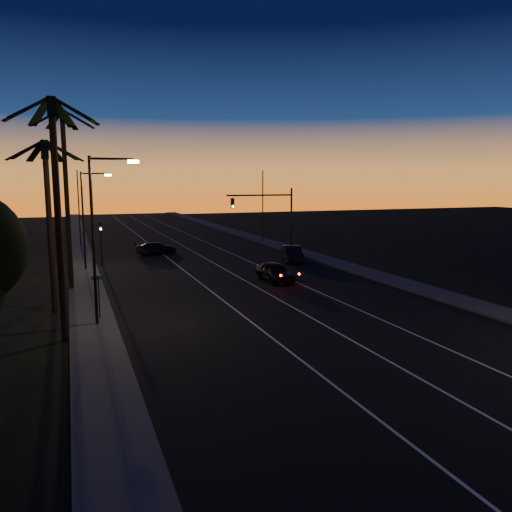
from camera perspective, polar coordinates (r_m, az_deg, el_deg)
name	(u,v)px	position (r m, az deg, el deg)	size (l,w,h in m)	color
road	(234,279)	(39.86, -2.48, -2.59)	(20.00, 170.00, 0.01)	black
sidewalk_left	(87,288)	(37.98, -18.79, -3.49)	(2.40, 170.00, 0.16)	#333331
sidewalk_right	(356,269)	(44.55, 11.35, -1.47)	(2.40, 170.00, 0.16)	#333331
lane_stripe_left	(198,281)	(39.06, -6.67, -2.86)	(0.12, 160.00, 0.01)	silver
lane_stripe_mid	(240,278)	(40.02, -1.80, -2.52)	(0.12, 160.00, 0.01)	silver
lane_stripe_right	(280,275)	(41.25, 2.82, -2.19)	(0.12, 160.00, 0.01)	silver
palm_near	(57,195)	(25.21, -21.82, 6.51)	(4.25, 4.16, 11.53)	black
palm_mid	(48,207)	(31.25, -22.64, 5.24)	(4.25, 4.16, 10.03)	black
palm_far	(66,182)	(37.19, -20.90, 7.86)	(4.25, 4.16, 12.53)	black
streetlight_left_near	(99,227)	(27.33, -17.56, 3.15)	(2.55, 0.26, 9.00)	black
streetlight_left_far	(87,212)	(45.29, -18.79, 4.76)	(2.55, 0.26, 8.50)	black
street_sign	(99,292)	(28.87, -17.54, -3.95)	(0.70, 0.06, 2.60)	black
signal_mast	(270,210)	(51.04, 1.64, 5.27)	(7.10, 0.41, 7.00)	black
signal_post	(101,235)	(47.49, -17.31, 2.35)	(0.28, 0.37, 4.20)	black
far_pole_left	(79,209)	(62.29, -19.58, 5.11)	(0.14, 0.14, 9.00)	black
far_pole_right	(263,207)	(63.62, 0.78, 5.67)	(0.14, 0.14, 9.00)	black
lead_car	(275,272)	(38.61, 2.20, -1.83)	(1.90, 4.90, 1.48)	black
right_car	(292,254)	(48.16, 4.15, 0.25)	(2.77, 4.85, 1.51)	black
cross_car	(157,248)	(53.82, -11.29, 0.87)	(4.80, 3.21, 1.29)	black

